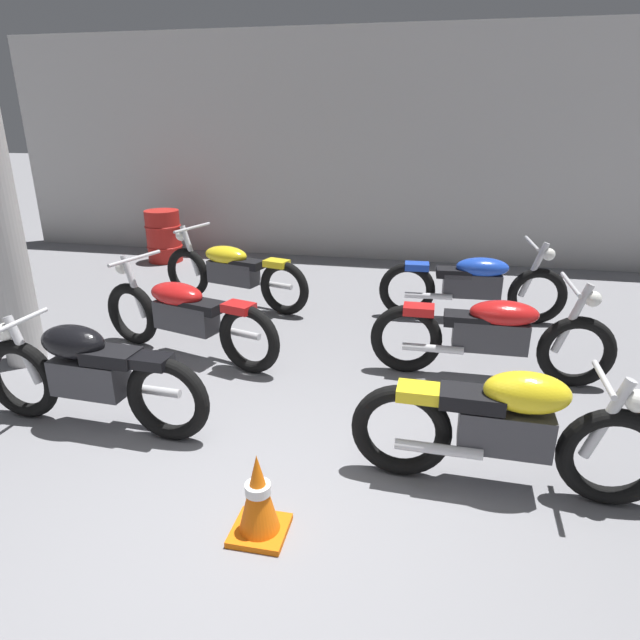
{
  "coord_description": "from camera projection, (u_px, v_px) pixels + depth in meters",
  "views": [
    {
      "loc": [
        0.97,
        -2.46,
        2.3
      ],
      "look_at": [
        0.0,
        2.12,
        0.55
      ],
      "focal_mm": 30.69,
      "sensor_mm": 36.0,
      "label": 1
    }
  ],
  "objects": [
    {
      "name": "ground_plane",
      "position": [
        246.0,
        528.0,
        3.25
      ],
      "size": [
        60.0,
        60.0,
        0.0
      ],
      "primitive_type": "plane",
      "color": "gray"
    },
    {
      "name": "back_wall",
      "position": [
        380.0,
        149.0,
        8.84
      ],
      "size": [
        12.91,
        0.24,
        3.6
      ],
      "primitive_type": "cube",
      "color": "#BCBAB7",
      "rests_on": "ground"
    },
    {
      "name": "motorcycle_left_row_0",
      "position": [
        88.0,
        374.0,
        4.16
      ],
      "size": [
        1.97,
        0.48,
        0.88
      ],
      "color": "black",
      "rests_on": "ground"
    },
    {
      "name": "motorcycle_left_row_1",
      "position": [
        185.0,
        315.0,
        5.42
      ],
      "size": [
        2.12,
        0.85,
        0.97
      ],
      "color": "black",
      "rests_on": "ground"
    },
    {
      "name": "motorcycle_left_row_2",
      "position": [
        232.0,
        271.0,
        6.94
      ],
      "size": [
        2.12,
        0.84,
        0.97
      ],
      "color": "black",
      "rests_on": "ground"
    },
    {
      "name": "motorcycle_right_row_0",
      "position": [
        507.0,
        427.0,
        3.45
      ],
      "size": [
        1.97,
        0.48,
        0.88
      ],
      "color": "black",
      "rests_on": "ground"
    },
    {
      "name": "motorcycle_right_row_1",
      "position": [
        492.0,
        334.0,
        4.95
      ],
      "size": [
        2.17,
        0.68,
        0.97
      ],
      "color": "black",
      "rests_on": "ground"
    },
    {
      "name": "motorcycle_right_row_2",
      "position": [
        473.0,
        284.0,
        6.42
      ],
      "size": [
        2.17,
        0.68,
        0.97
      ],
      "color": "black",
      "rests_on": "ground"
    },
    {
      "name": "oil_drum",
      "position": [
        164.0,
        236.0,
        9.09
      ],
      "size": [
        0.59,
        0.59,
        0.85
      ],
      "color": "red",
      "rests_on": "ground"
    },
    {
      "name": "traffic_cone",
      "position": [
        258.0,
        497.0,
        3.13
      ],
      "size": [
        0.32,
        0.32,
        0.54
      ],
      "color": "orange",
      "rests_on": "ground"
    }
  ]
}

